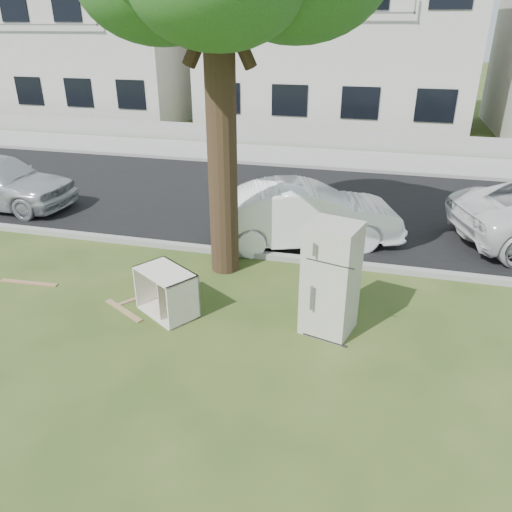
# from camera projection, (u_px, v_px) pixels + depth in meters

# --- Properties ---
(ground) EXTENTS (120.00, 120.00, 0.00)m
(ground) POSITION_uv_depth(u_px,v_px,m) (216.00, 318.00, 8.28)
(ground) COLOR #2E4518
(road) EXTENTS (120.00, 7.00, 0.01)m
(road) POSITION_uv_depth(u_px,v_px,m) (286.00, 202.00, 13.53)
(road) COLOR black
(road) RESTS_ON ground
(kerb_near) EXTENTS (120.00, 0.18, 0.12)m
(kerb_near) POSITION_uv_depth(u_px,v_px,m) (253.00, 257.00, 10.43)
(kerb_near) COLOR gray
(kerb_near) RESTS_ON ground
(kerb_far) EXTENTS (120.00, 0.18, 0.12)m
(kerb_far) POSITION_uv_depth(u_px,v_px,m) (307.00, 168.00, 16.64)
(kerb_far) COLOR gray
(kerb_far) RESTS_ON ground
(sidewalk) EXTENTS (120.00, 2.80, 0.01)m
(sidewalk) POSITION_uv_depth(u_px,v_px,m) (313.00, 158.00, 17.91)
(sidewalk) COLOR gray
(sidewalk) RESTS_ON ground
(low_wall) EXTENTS (120.00, 0.15, 0.70)m
(low_wall) POSITION_uv_depth(u_px,v_px,m) (319.00, 139.00, 19.16)
(low_wall) COLOR gray
(low_wall) RESTS_ON ground
(townhouse_left) EXTENTS (10.20, 8.16, 7.04)m
(townhouse_left) POSITION_uv_depth(u_px,v_px,m) (96.00, 41.00, 24.76)
(townhouse_left) COLOR beige
(townhouse_left) RESTS_ON ground
(townhouse_center) EXTENTS (11.22, 8.16, 7.44)m
(townhouse_center) POSITION_uv_depth(u_px,v_px,m) (339.00, 39.00, 22.00)
(townhouse_center) COLOR beige
(townhouse_center) RESTS_ON ground
(fridge) EXTENTS (0.90, 0.86, 1.80)m
(fridge) POSITION_uv_depth(u_px,v_px,m) (331.00, 279.00, 7.61)
(fridge) COLOR white
(fridge) RESTS_ON ground
(cabinet) EXTENTS (1.18, 1.07, 0.79)m
(cabinet) POSITION_uv_depth(u_px,v_px,m) (167.00, 292.00, 8.28)
(cabinet) COLOR beige
(cabinet) RESTS_ON ground
(plank_a) EXTENTS (1.15, 0.17, 0.02)m
(plank_a) POSITION_uv_depth(u_px,v_px,m) (29.00, 283.00, 9.37)
(plank_a) COLOR #9E6D4C
(plank_a) RESTS_ON ground
(plank_b) EXTENTS (0.91, 0.58, 0.02)m
(plank_b) POSITION_uv_depth(u_px,v_px,m) (124.00, 310.00, 8.48)
(plank_b) COLOR #98794F
(plank_b) RESTS_ON ground
(plank_c) EXTENTS (0.48, 0.62, 0.02)m
(plank_c) POSITION_uv_depth(u_px,v_px,m) (134.00, 299.00, 8.83)
(plank_c) COLOR #9C7157
(plank_c) RESTS_ON ground
(car_center) EXTENTS (4.34, 2.74, 1.35)m
(car_center) POSITION_uv_depth(u_px,v_px,m) (305.00, 214.00, 10.78)
(car_center) COLOR white
(car_center) RESTS_ON ground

